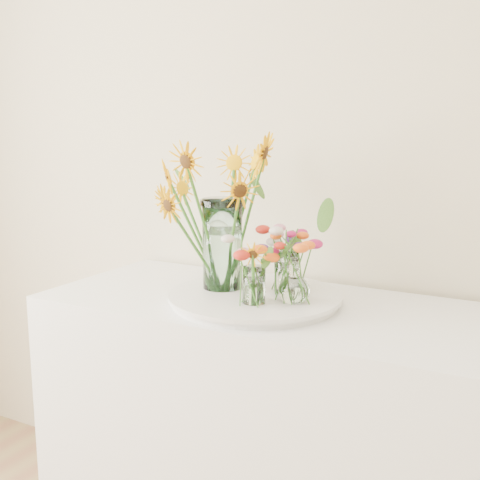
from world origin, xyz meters
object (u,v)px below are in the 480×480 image
at_px(mason_jar, 222,244).
at_px(small_vase_a, 254,286).
at_px(tray, 255,299).
at_px(counter, 273,443).
at_px(small_vase_b, 294,281).
at_px(small_vase_c, 287,272).

height_order(mason_jar, small_vase_a, mason_jar).
bearing_deg(small_vase_a, tray, 115.55).
bearing_deg(counter, small_vase_b, -32.48).
distance_m(counter, mason_jar, 0.64).
bearing_deg(counter, mason_jar, -173.38).
xyz_separation_m(tray, small_vase_c, (0.07, 0.07, 0.08)).
xyz_separation_m(small_vase_a, small_vase_b, (0.09, 0.07, 0.01)).
xyz_separation_m(mason_jar, small_vase_b, (0.25, -0.04, -0.07)).
height_order(mason_jar, small_vase_b, mason_jar).
bearing_deg(tray, counter, 35.41).
height_order(small_vase_b, small_vase_c, small_vase_b).
relative_size(mason_jar, small_vase_a, 2.56).
distance_m(mason_jar, small_vase_b, 0.26).
distance_m(counter, small_vase_a, 0.54).
bearing_deg(counter, tray, -144.59).
distance_m(counter, tray, 0.47).
bearing_deg(small_vase_c, mason_jar, -164.84).
height_order(tray, small_vase_a, small_vase_a).
height_order(small_vase_a, small_vase_c, small_vase_c).
bearing_deg(small_vase_a, small_vase_c, 78.95).
bearing_deg(small_vase_a, mason_jar, 147.49).
distance_m(mason_jar, small_vase_a, 0.21).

